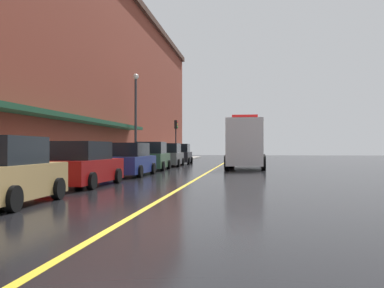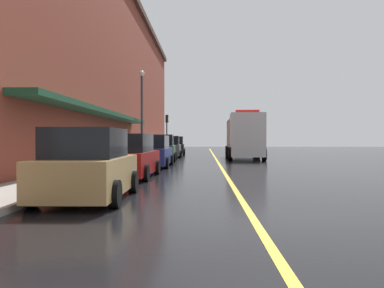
# 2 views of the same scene
# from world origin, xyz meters

# --- Properties ---
(ground_plane) EXTENTS (112.00, 112.00, 0.00)m
(ground_plane) POSITION_xyz_m (0.00, 25.00, 0.00)
(ground_plane) COLOR black
(sidewalk_left) EXTENTS (2.40, 70.00, 0.15)m
(sidewalk_left) POSITION_xyz_m (-6.20, 25.00, 0.07)
(sidewalk_left) COLOR #9E9B93
(sidewalk_left) RESTS_ON ground
(lane_center_stripe) EXTENTS (0.16, 70.00, 0.01)m
(lane_center_stripe) POSITION_xyz_m (0.00, 25.00, 0.00)
(lane_center_stripe) COLOR gold
(lane_center_stripe) RESTS_ON ground
(brick_building_left) EXTENTS (13.28, 64.00, 14.81)m
(brick_building_left) POSITION_xyz_m (-13.45, 24.00, 7.41)
(brick_building_left) COLOR brown
(brick_building_left) RESTS_ON ground
(parked_car_0) EXTENTS (2.16, 4.22, 1.83)m
(parked_car_0) POSITION_xyz_m (-3.92, 2.39, 0.85)
(parked_car_0) COLOR #A5844C
(parked_car_0) RESTS_ON ground
(parked_car_1) EXTENTS (2.05, 4.77, 1.77)m
(parked_car_1) POSITION_xyz_m (-3.95, 8.22, 0.83)
(parked_car_1) COLOR maroon
(parked_car_1) RESTS_ON ground
(parked_car_2) EXTENTS (2.07, 4.82, 1.78)m
(parked_car_2) POSITION_xyz_m (-3.87, 14.68, 0.83)
(parked_car_2) COLOR navy
(parked_car_2) RESTS_ON ground
(parked_car_3) EXTENTS (2.22, 4.42, 1.91)m
(parked_car_3) POSITION_xyz_m (-4.03, 20.86, 0.88)
(parked_car_3) COLOR #2D5133
(parked_car_3) RESTS_ON ground
(parked_car_4) EXTENTS (2.22, 4.72, 1.88)m
(parked_car_4) POSITION_xyz_m (-4.01, 26.99, 0.87)
(parked_car_4) COLOR #595B60
(parked_car_4) RESTS_ON ground
(parked_car_5) EXTENTS (2.26, 4.50, 1.88)m
(parked_car_5) POSITION_xyz_m (-3.96, 32.38, 0.87)
(parked_car_5) COLOR black
(parked_car_5) RESTS_ON ground
(box_truck) EXTENTS (2.94, 8.98, 3.74)m
(box_truck) POSITION_xyz_m (2.30, 24.69, 1.78)
(box_truck) COLOR silver
(box_truck) RESTS_ON ground
(parking_meter_0) EXTENTS (0.14, 0.18, 1.33)m
(parking_meter_0) POSITION_xyz_m (-5.35, 28.07, 1.06)
(parking_meter_0) COLOR #4C4C51
(parking_meter_0) RESTS_ON sidewalk_left
(parking_meter_1) EXTENTS (0.14, 0.18, 1.33)m
(parking_meter_1) POSITION_xyz_m (-5.35, 10.14, 1.06)
(parking_meter_1) COLOR #4C4C51
(parking_meter_1) RESTS_ON sidewalk_left
(street_lamp_left) EXTENTS (0.44, 0.44, 6.94)m
(street_lamp_left) POSITION_xyz_m (-5.95, 23.76, 4.40)
(street_lamp_left) COLOR #33383D
(street_lamp_left) RESTS_ON sidewalk_left
(traffic_light_near) EXTENTS (0.38, 0.36, 4.30)m
(traffic_light_near) POSITION_xyz_m (-5.29, 37.99, 3.16)
(traffic_light_near) COLOR #232326
(traffic_light_near) RESTS_ON sidewalk_left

